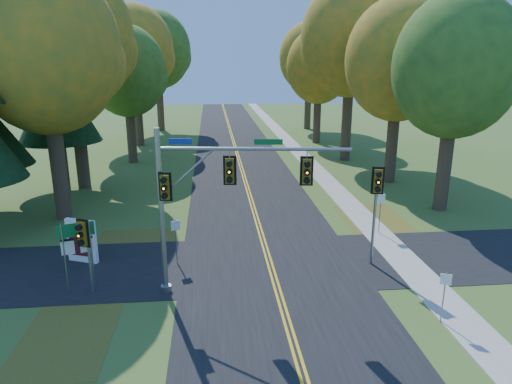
{
  "coord_description": "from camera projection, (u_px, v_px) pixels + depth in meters",
  "views": [
    {
      "loc": [
        -2.49,
        -16.96,
        8.94
      ],
      "look_at": [
        -0.55,
        2.7,
        3.2
      ],
      "focal_mm": 32.0,
      "sensor_mm": 36.0,
      "label": 1
    }
  ],
  "objects": [
    {
      "name": "ground",
      "position": [
        276.0,
        283.0,
        18.94
      ],
      "size": [
        160.0,
        160.0,
        0.0
      ],
      "primitive_type": "plane",
      "color": "#415F21",
      "rests_on": "ground"
    },
    {
      "name": "road_main",
      "position": [
        276.0,
        283.0,
        18.94
      ],
      "size": [
        8.0,
        160.0,
        0.02
      ],
      "primitive_type": "cube",
      "color": "black",
      "rests_on": "ground"
    },
    {
      "name": "road_cross",
      "position": [
        270.0,
        263.0,
        20.85
      ],
      "size": [
        60.0,
        6.0,
        0.02
      ],
      "primitive_type": "cube",
      "color": "black",
      "rests_on": "ground"
    },
    {
      "name": "centerline_left",
      "position": [
        273.0,
        283.0,
        18.92
      ],
      "size": [
        0.1,
        160.0,
        0.01
      ],
      "primitive_type": "cube",
      "color": "gold",
      "rests_on": "road_main"
    },
    {
      "name": "centerline_right",
      "position": [
        278.0,
        283.0,
        18.94
      ],
      "size": [
        0.1,
        160.0,
        0.01
      ],
      "primitive_type": "cube",
      "color": "gold",
      "rests_on": "road_main"
    },
    {
      "name": "sidewalk_east",
      "position": [
        419.0,
        276.0,
        19.52
      ],
      "size": [
        1.6,
        160.0,
        0.06
      ],
      "primitive_type": "cube",
      "color": "#9E998E",
      "rests_on": "ground"
    },
    {
      "name": "leaf_patch_w_near",
      "position": [
        132.0,
        251.0,
        22.15
      ],
      "size": [
        4.0,
        6.0,
        0.0
      ],
      "primitive_type": "cube",
      "color": "brown",
      "rests_on": "ground"
    },
    {
      "name": "leaf_patch_e",
      "position": [
        382.0,
        227.0,
        25.31
      ],
      "size": [
        3.5,
        8.0,
        0.0
      ],
      "primitive_type": "cube",
      "color": "brown",
      "rests_on": "ground"
    },
    {
      "name": "leaf_patch_w_far",
      "position": [
        68.0,
        335.0,
        15.37
      ],
      "size": [
        3.0,
        5.0,
        0.0
      ],
      "primitive_type": "cube",
      "color": "brown",
      "rests_on": "ground"
    },
    {
      "name": "tree_w_a",
      "position": [
        46.0,
        49.0,
        24.21
      ],
      "size": [
        8.0,
        8.0,
        14.15
      ],
      "color": "#38281C",
      "rests_on": "ground"
    },
    {
      "name": "tree_e_a",
      "position": [
        456.0,
        67.0,
        26.04
      ],
      "size": [
        7.2,
        7.2,
        12.73
      ],
      "color": "#38281C",
      "rests_on": "ground"
    },
    {
      "name": "tree_w_b",
      "position": [
        70.0,
        38.0,
        30.51
      ],
      "size": [
        8.6,
        8.6,
        15.38
      ],
      "color": "#38281C",
      "rests_on": "ground"
    },
    {
      "name": "tree_e_b",
      "position": [
        399.0,
        60.0,
        32.38
      ],
      "size": [
        7.6,
        7.6,
        13.33
      ],
      "color": "#38281C",
      "rests_on": "ground"
    },
    {
      "name": "tree_w_c",
      "position": [
        127.0,
        72.0,
        39.21
      ],
      "size": [
        6.8,
        6.8,
        11.91
      ],
      "color": "#38281C",
      "rests_on": "ground"
    },
    {
      "name": "tree_e_c",
      "position": [
        352.0,
        39.0,
        39.54
      ],
      "size": [
        8.8,
        8.8,
        15.79
      ],
      "color": "#38281C",
      "rests_on": "ground"
    },
    {
      "name": "tree_w_d",
      "position": [
        135.0,
        51.0,
        46.97
      ],
      "size": [
        8.2,
        8.2,
        14.56
      ],
      "color": "#38281C",
      "rests_on": "ground"
    },
    {
      "name": "tree_e_d",
      "position": [
        319.0,
        67.0,
        48.93
      ],
      "size": [
        7.0,
        7.0,
        12.32
      ],
      "color": "#38281C",
      "rests_on": "ground"
    },
    {
      "name": "tree_w_e",
      "position": [
        158.0,
        50.0,
        57.42
      ],
      "size": [
        8.4,
        8.4,
        14.97
      ],
      "color": "#38281C",
      "rests_on": "ground"
    },
    {
      "name": "tree_e_e",
      "position": [
        310.0,
        58.0,
        59.01
      ],
      "size": [
        7.8,
        7.8,
        13.74
      ],
      "color": "#38281C",
      "rests_on": "ground"
    },
    {
      "name": "pine_c",
      "position": [
        50.0,
        48.0,
        30.3
      ],
      "size": [
        5.6,
        5.6,
        20.56
      ],
      "color": "#38281C",
      "rests_on": "ground"
    },
    {
      "name": "traffic_mast",
      "position": [
        208.0,
        191.0,
        16.99
      ],
      "size": [
        7.21,
        1.22,
        6.58
      ],
      "rotation": [
        0.0,
        0.0,
        -0.13
      ],
      "color": "gray",
      "rests_on": "ground"
    },
    {
      "name": "east_signal_pole",
      "position": [
        377.0,
        192.0,
        19.62
      ],
      "size": [
        0.52,
        0.62,
        4.59
      ],
      "rotation": [
        0.0,
        0.0,
        -0.24
      ],
      "color": "gray",
      "rests_on": "ground"
    },
    {
      "name": "ped_signal_pole",
      "position": [
        84.0,
        239.0,
        17.4
      ],
      "size": [
        0.48,
        0.58,
        3.17
      ],
      "rotation": [
        0.0,
        0.0,
        -0.38
      ],
      "color": "#989CA1",
      "rests_on": "ground"
    },
    {
      "name": "route_sign_cluster",
      "position": [
        77.0,
        243.0,
        17.72
      ],
      "size": [
        1.34,
        0.44,
        2.98
      ],
      "rotation": [
        0.0,
        0.0,
        0.3
      ],
      "color": "gray",
      "rests_on": "ground"
    },
    {
      "name": "info_kiosk",
      "position": [
        82.0,
        241.0,
        20.72
      ],
      "size": [
        1.45,
        0.75,
        2.05
      ],
      "rotation": [
        0.0,
        0.0,
        -0.39
      ],
      "color": "white",
      "rests_on": "ground"
    },
    {
      "name": "reg_sign_e_north",
      "position": [
        381.0,
        206.0,
        23.91
      ],
      "size": [
        0.43,
        0.12,
        2.29
      ],
      "rotation": [
        0.0,
        0.0,
        0.21
      ],
      "color": "gray",
      "rests_on": "ground"
    },
    {
      "name": "reg_sign_e_south",
      "position": [
        445.0,
        288.0,
        15.75
      ],
      "size": [
        0.36,
        0.16,
        1.96
      ],
      "rotation": [
        0.0,
        0.0,
        -0.37
      ],
      "color": "gray",
      "rests_on": "ground"
    },
    {
      "name": "reg_sign_w",
      "position": [
        176.0,
        233.0,
        20.39
      ],
      "size": [
        0.39,
        0.19,
        2.15
      ],
      "rotation": [
        0.0,
        0.0,
        0.41
      ],
      "color": "gray",
      "rests_on": "ground"
    }
  ]
}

